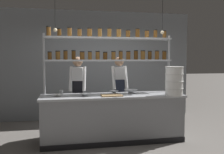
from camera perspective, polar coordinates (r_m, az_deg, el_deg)
The scene contains 14 objects.
ground_plane at distance 5.15m, azimuth 0.11°, elevation -14.28°, with size 40.00×40.00×0.00m, color slate.
back_wall at distance 6.87m, azimuth -3.17°, elevation 2.73°, with size 5.20×0.12×2.91m, color gray.
prep_counter at distance 5.02m, azimuth 0.11°, elevation -9.30°, with size 2.80×0.76×0.92m.
spice_shelf_unit at distance 5.21m, azimuth -0.52°, elevation 6.03°, with size 2.69×0.28×2.27m.
chef_left at distance 5.47m, azimuth -7.79°, elevation -2.82°, with size 0.40×0.32×1.68m.
chef_center at distance 5.77m, azimuth 1.65°, elevation -2.42°, with size 0.36×0.29×1.68m.
container_stack at distance 4.99m, azimuth 14.04°, elevation -0.87°, with size 0.36×0.36×0.56m.
cutting_board at distance 4.78m, azimuth -0.08°, elevation -4.21°, with size 0.40×0.26×0.02m.
prep_bowl_near_left at distance 4.81m, azimuth -12.32°, elevation -4.14°, with size 0.16×0.16×0.05m.
prep_bowl_center_front at distance 4.78m, azimuth -6.19°, elevation -4.06°, with size 0.21×0.21×0.06m.
prep_bowl_center_back at distance 5.16m, azimuth 4.34°, elevation -3.31°, with size 0.28×0.28×0.08m.
prep_bowl_near_right at distance 5.14m, azimuth 0.48°, elevation -3.47°, with size 0.19×0.19×0.05m.
serving_cup_front at distance 5.08m, azimuth -11.54°, elevation -3.46°, with size 0.08×0.08×0.08m.
pendant_light_row at distance 4.91m, azimuth -0.22°, elevation 10.88°, with size 2.18×0.07×0.73m.
Camera 1 is at (-0.95, -4.79, 1.63)m, focal length 40.00 mm.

